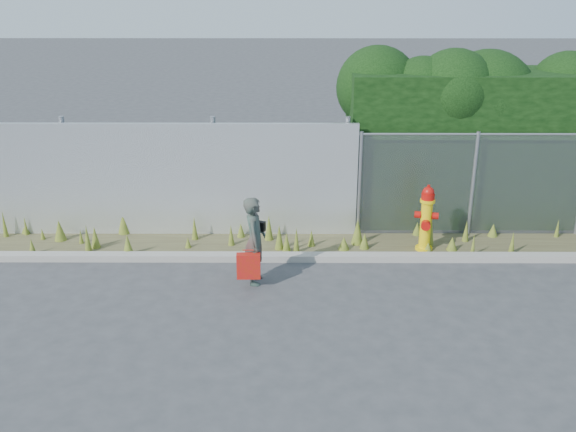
{
  "coord_description": "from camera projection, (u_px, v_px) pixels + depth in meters",
  "views": [
    {
      "loc": [
        -0.26,
        -8.54,
        4.87
      ],
      "look_at": [
        -0.3,
        1.4,
        1.0
      ],
      "focal_mm": 40.0,
      "sensor_mm": 36.0,
      "label": 1
    }
  ],
  "objects": [
    {
      "name": "black_shoulder_bag",
      "position": [
        259.0,
        226.0,
        10.44
      ],
      "size": [
        0.21,
        0.09,
        0.16
      ],
      "rotation": [
        0.0,
        0.0,
        -0.4
      ],
      "color": "black"
    },
    {
      "name": "fire_hydrant",
      "position": [
        426.0,
        219.0,
        11.57
      ],
      "size": [
        0.42,
        0.38,
        1.27
      ],
      "rotation": [
        0.0,
        0.0,
        -0.2
      ],
      "color": "yellow",
      "rests_on": "ground"
    },
    {
      "name": "curb",
      "position": [
        305.0,
        257.0,
        11.38
      ],
      "size": [
        16.0,
        0.22,
        0.12
      ],
      "primitive_type": "cube",
      "color": "gray",
      "rests_on": "ground"
    },
    {
      "name": "weed_strip",
      "position": [
        260.0,
        239.0,
        11.97
      ],
      "size": [
        16.0,
        1.32,
        0.55
      ],
      "color": "#4B452B",
      "rests_on": "ground"
    },
    {
      "name": "chainlink_fence",
      "position": [
        528.0,
        184.0,
        12.13
      ],
      "size": [
        6.5,
        0.07,
        2.05
      ],
      "color": "gray",
      "rests_on": "ground"
    },
    {
      "name": "corrugated_fence",
      "position": [
        133.0,
        180.0,
        12.14
      ],
      "size": [
        8.5,
        0.21,
        2.3
      ],
      "color": "silver",
      "rests_on": "ground"
    },
    {
      "name": "red_tote_bag",
      "position": [
        249.0,
        266.0,
        10.27
      ],
      "size": [
        0.38,
        0.14,
        0.5
      ],
      "rotation": [
        0.0,
        0.0,
        0.03
      ],
      "color": "#A72809"
    },
    {
      "name": "woman",
      "position": [
        255.0,
        240.0,
        10.37
      ],
      "size": [
        0.36,
        0.55,
        1.48
      ],
      "primitive_type": "imported",
      "rotation": [
        0.0,
        0.0,
        1.55
      ],
      "color": "#106956",
      "rests_on": "ground"
    },
    {
      "name": "hedge",
      "position": [
        516.0,
        122.0,
        12.78
      ],
      "size": [
        7.56,
        1.99,
        3.46
      ],
      "color": "black",
      "rests_on": "ground"
    },
    {
      "name": "ground",
      "position": [
        307.0,
        311.0,
        9.73
      ],
      "size": [
        80.0,
        80.0,
        0.0
      ],
      "primitive_type": "plane",
      "color": "#3A3B3D",
      "rests_on": "ground"
    }
  ]
}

